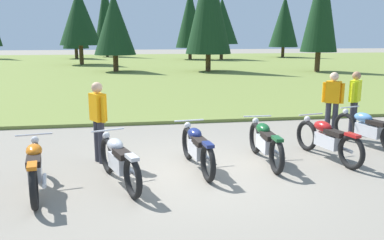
{
  "coord_description": "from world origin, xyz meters",
  "views": [
    {
      "loc": [
        -1.25,
        -7.18,
        2.58
      ],
      "look_at": [
        0.0,
        0.6,
        0.9
      ],
      "focal_mm": 37.14,
      "sensor_mm": 36.0,
      "label": 1
    }
  ],
  "objects_px": {
    "motorcycle_orange": "(35,167)",
    "motorcycle_silver": "(119,160)",
    "motorcycle_navy": "(197,148)",
    "motorcycle_british_green": "(265,142)",
    "motorcycle_sky_blue": "(368,129)",
    "rider_checking_bike": "(333,100)",
    "rider_in_hivis_vest": "(355,99)",
    "rider_near_row_end": "(98,117)",
    "motorcycle_red": "(327,139)"
  },
  "relations": [
    {
      "from": "rider_checking_bike",
      "to": "rider_in_hivis_vest",
      "type": "xyz_separation_m",
      "value": [
        0.68,
        0.11,
        0.0
      ]
    },
    {
      "from": "motorcycle_british_green",
      "to": "motorcycle_red",
      "type": "distance_m",
      "value": 1.38
    },
    {
      "from": "motorcycle_red",
      "to": "rider_near_row_end",
      "type": "distance_m",
      "value": 4.81
    },
    {
      "from": "motorcycle_navy",
      "to": "rider_in_hivis_vest",
      "type": "distance_m",
      "value": 5.1
    },
    {
      "from": "motorcycle_navy",
      "to": "rider_in_hivis_vest",
      "type": "xyz_separation_m",
      "value": [
        4.59,
        2.17,
        0.51
      ]
    },
    {
      "from": "motorcycle_navy",
      "to": "rider_in_hivis_vest",
      "type": "height_order",
      "value": "rider_in_hivis_vest"
    },
    {
      "from": "motorcycle_silver",
      "to": "motorcycle_red",
      "type": "bearing_deg",
      "value": 10.38
    },
    {
      "from": "motorcycle_red",
      "to": "motorcycle_navy",
      "type": "bearing_deg",
      "value": -175.69
    },
    {
      "from": "motorcycle_sky_blue",
      "to": "rider_checking_bike",
      "type": "xyz_separation_m",
      "value": [
        -0.34,
        1.11,
        0.51
      ]
    },
    {
      "from": "motorcycle_silver",
      "to": "rider_checking_bike",
      "type": "height_order",
      "value": "rider_checking_bike"
    },
    {
      "from": "rider_in_hivis_vest",
      "to": "motorcycle_sky_blue",
      "type": "bearing_deg",
      "value": -105.7
    },
    {
      "from": "motorcycle_sky_blue",
      "to": "rider_in_hivis_vest",
      "type": "height_order",
      "value": "rider_in_hivis_vest"
    },
    {
      "from": "motorcycle_orange",
      "to": "motorcycle_red",
      "type": "xyz_separation_m",
      "value": [
        5.7,
        0.96,
        0.0
      ]
    },
    {
      "from": "motorcycle_orange",
      "to": "motorcycle_silver",
      "type": "bearing_deg",
      "value": 6.84
    },
    {
      "from": "rider_checking_bike",
      "to": "motorcycle_british_green",
      "type": "bearing_deg",
      "value": -142.78
    },
    {
      "from": "motorcycle_british_green",
      "to": "motorcycle_red",
      "type": "bearing_deg",
      "value": 0.74
    },
    {
      "from": "motorcycle_british_green",
      "to": "rider_near_row_end",
      "type": "height_order",
      "value": "rider_near_row_end"
    },
    {
      "from": "motorcycle_navy",
      "to": "rider_in_hivis_vest",
      "type": "bearing_deg",
      "value": 25.26
    },
    {
      "from": "motorcycle_silver",
      "to": "motorcycle_red",
      "type": "distance_m",
      "value": 4.4
    },
    {
      "from": "motorcycle_red",
      "to": "rider_in_hivis_vest",
      "type": "xyz_separation_m",
      "value": [
        1.75,
        1.95,
        0.51
      ]
    },
    {
      "from": "motorcycle_orange",
      "to": "motorcycle_sky_blue",
      "type": "height_order",
      "value": "same"
    },
    {
      "from": "motorcycle_navy",
      "to": "rider_checking_bike",
      "type": "distance_m",
      "value": 4.45
    },
    {
      "from": "motorcycle_silver",
      "to": "motorcycle_orange",
      "type": "bearing_deg",
      "value": -173.16
    },
    {
      "from": "motorcycle_orange",
      "to": "motorcycle_british_green",
      "type": "bearing_deg",
      "value": 12.28
    },
    {
      "from": "motorcycle_orange",
      "to": "motorcycle_silver",
      "type": "distance_m",
      "value": 1.37
    },
    {
      "from": "motorcycle_navy",
      "to": "rider_near_row_end",
      "type": "distance_m",
      "value": 2.12
    },
    {
      "from": "motorcycle_silver",
      "to": "rider_near_row_end",
      "type": "distance_m",
      "value": 1.5
    },
    {
      "from": "rider_checking_bike",
      "to": "motorcycle_orange",
      "type": "bearing_deg",
      "value": -157.51
    },
    {
      "from": "motorcycle_orange",
      "to": "motorcycle_silver",
      "type": "xyz_separation_m",
      "value": [
        1.36,
        0.16,
        0.0
      ]
    },
    {
      "from": "motorcycle_silver",
      "to": "motorcycle_sky_blue",
      "type": "xyz_separation_m",
      "value": [
        5.74,
        1.53,
        0.0
      ]
    },
    {
      "from": "motorcycle_navy",
      "to": "motorcycle_sky_blue",
      "type": "bearing_deg",
      "value": 12.55
    },
    {
      "from": "motorcycle_orange",
      "to": "rider_in_hivis_vest",
      "type": "relative_size",
      "value": 1.25
    },
    {
      "from": "rider_near_row_end",
      "to": "motorcycle_red",
      "type": "bearing_deg",
      "value": -6.63
    },
    {
      "from": "motorcycle_navy",
      "to": "motorcycle_british_green",
      "type": "relative_size",
      "value": 1.0
    },
    {
      "from": "motorcycle_british_green",
      "to": "motorcycle_sky_blue",
      "type": "height_order",
      "value": "same"
    },
    {
      "from": "rider_checking_bike",
      "to": "rider_near_row_end",
      "type": "bearing_deg",
      "value": -167.48
    },
    {
      "from": "rider_in_hivis_vest",
      "to": "rider_checking_bike",
      "type": "bearing_deg",
      "value": -170.99
    },
    {
      "from": "motorcycle_silver",
      "to": "motorcycle_british_green",
      "type": "xyz_separation_m",
      "value": [
        2.95,
        0.78,
        0.0
      ]
    },
    {
      "from": "motorcycle_british_green",
      "to": "rider_in_hivis_vest",
      "type": "height_order",
      "value": "rider_in_hivis_vest"
    },
    {
      "from": "motorcycle_silver",
      "to": "motorcycle_red",
      "type": "height_order",
      "value": "same"
    },
    {
      "from": "motorcycle_british_green",
      "to": "motorcycle_sky_blue",
      "type": "distance_m",
      "value": 2.89
    },
    {
      "from": "motorcycle_sky_blue",
      "to": "motorcycle_british_green",
      "type": "bearing_deg",
      "value": -164.96
    },
    {
      "from": "motorcycle_navy",
      "to": "motorcycle_british_green",
      "type": "bearing_deg",
      "value": 7.65
    },
    {
      "from": "rider_near_row_end",
      "to": "rider_in_hivis_vest",
      "type": "xyz_separation_m",
      "value": [
        6.5,
        1.4,
        0.0
      ]
    },
    {
      "from": "rider_near_row_end",
      "to": "rider_in_hivis_vest",
      "type": "relative_size",
      "value": 1.0
    },
    {
      "from": "motorcycle_silver",
      "to": "rider_in_hivis_vest",
      "type": "xyz_separation_m",
      "value": [
        6.08,
        2.75,
        0.51
      ]
    },
    {
      "from": "rider_checking_bike",
      "to": "rider_in_hivis_vest",
      "type": "height_order",
      "value": "same"
    },
    {
      "from": "motorcycle_orange",
      "to": "rider_in_hivis_vest",
      "type": "distance_m",
      "value": 8.01
    },
    {
      "from": "motorcycle_orange",
      "to": "rider_near_row_end",
      "type": "relative_size",
      "value": 1.25
    },
    {
      "from": "motorcycle_orange",
      "to": "motorcycle_sky_blue",
      "type": "xyz_separation_m",
      "value": [
        7.11,
        1.69,
        0.0
      ]
    }
  ]
}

